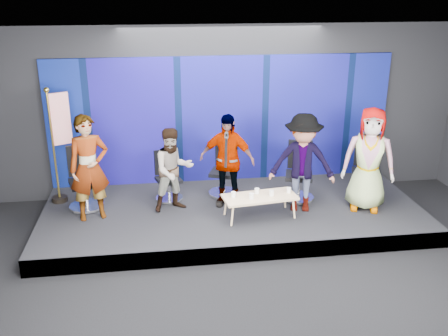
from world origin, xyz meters
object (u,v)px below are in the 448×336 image
Objects in this scene: mug_b at (252,196)px; mug_c at (257,191)px; chair_e at (365,178)px; coffee_table at (260,198)px; mug_a at (233,194)px; mug_e at (289,190)px; chair_a at (85,188)px; chair_c at (224,177)px; panelist_b at (173,170)px; panelist_e at (369,159)px; chair_b at (168,184)px; panelist_d at (302,163)px; panelist_c at (227,160)px; mug_d at (272,193)px; chair_d at (299,180)px; flag_stand at (59,142)px; panelist_a at (89,168)px.

mug_c is at bearing 57.42° from mug_b.
chair_e is 2.28m from coffee_table.
coffee_table is 13.67× the size of mug_a.
mug_e is (1.02, 0.07, -0.00)m from mug_a.
chair_a is 1.07× the size of chair_c.
panelist_b is 0.81× the size of panelist_e.
mug_c is at bearing 104.52° from coffee_table.
panelist_d is at bearing -35.25° from chair_b.
chair_c is at bearing 104.39° from mug_b.
mug_b reaches higher than mug_c.
panelist_b is 2.32m from panelist_d.
panelist_c is at bearing 93.13° from mug_a.
mug_d is (0.38, 0.09, -0.00)m from mug_b.
mug_a is (-2.48, -0.09, -0.51)m from panelist_e.
chair_d reaches higher than chair_b.
panelist_d reaches higher than chair_b.
panelist_e is 5.69m from flag_stand.
panelist_b reaches higher than chair_d.
panelist_e reaches higher than panelist_a.
panelist_a is at bearing -155.93° from chair_e.
panelist_b is 16.84× the size of mug_e.
panelist_b is 15.68× the size of mug_c.
chair_e is 2.47m from mug_b.
panelist_d is 1.21m from panelist_e.
mug_d is 4.03m from flag_stand.
coffee_table is (-2.20, -0.58, -0.02)m from chair_e.
panelist_d reaches higher than panelist_b.
panelist_a is 4.96m from panelist_e.
chair_c is 2.76m from panelist_e.
chair_d is (4.04, -0.15, -0.01)m from chair_a.
mug_a is at bearing -67.96° from chair_c.
chair_d reaches higher than mug_c.
chair_a is at bearing 151.97° from panelist_b.
mug_e is (3.49, -0.29, -0.49)m from panelist_a.
chair_d reaches higher than chair_c.
panelist_c reaches higher than chair_e.
chair_c is at bearing -10.20° from chair_a.
chair_a is at bearing -67.27° from flag_stand.
panelist_d is at bearing 8.31° from mug_a.
panelist_a reaches higher than chair_c.
chair_c is at bearing 121.52° from mug_d.
panelist_a is 2.97m from mug_c.
coffee_table is at bearing -31.09° from chair_a.
chair_c is 10.97× the size of mug_c.
panelist_a reaches higher than panelist_d.
panelist_d is at bearing -18.48° from panelist_a.
chair_a is at bearing 166.66° from mug_c.
panelist_c is at bearing -11.49° from panelist_b.
chair_c is 11.78× the size of mug_e.
chair_d is at bearing 59.58° from mug_e.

